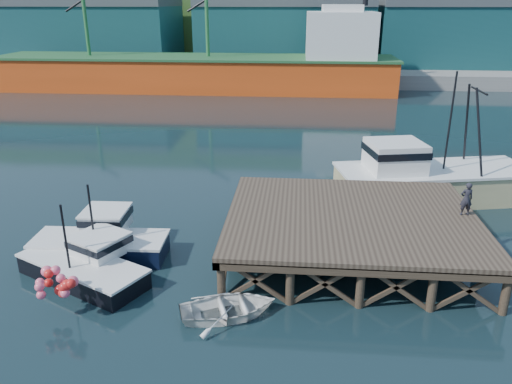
# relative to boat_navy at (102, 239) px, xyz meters

# --- Properties ---
(ground) EXTENTS (300.00, 300.00, 0.00)m
(ground) POSITION_rel_boat_navy_xyz_m (6.67, 1.15, -0.81)
(ground) COLOR black
(ground) RESTS_ON ground
(wharf) EXTENTS (12.00, 10.00, 2.62)m
(wharf) POSITION_rel_boat_navy_xyz_m (12.17, 0.96, 1.13)
(wharf) COLOR brown
(wharf) RESTS_ON ground
(far_quay) EXTENTS (160.00, 40.00, 2.00)m
(far_quay) POSITION_rel_boat_navy_xyz_m (6.67, 71.15, 0.19)
(far_quay) COLOR gray
(far_quay) RESTS_ON ground
(warehouse_left) EXTENTS (32.00, 16.00, 9.00)m
(warehouse_left) POSITION_rel_boat_navy_xyz_m (-28.33, 66.15, 5.69)
(warehouse_left) COLOR #17484E
(warehouse_left) RESTS_ON far_quay
(warehouse_mid) EXTENTS (28.00, 16.00, 9.00)m
(warehouse_mid) POSITION_rel_boat_navy_xyz_m (6.67, 66.15, 5.69)
(warehouse_mid) COLOR #17484E
(warehouse_mid) RESTS_ON far_quay
(warehouse_right) EXTENTS (30.00, 16.00, 9.00)m
(warehouse_right) POSITION_rel_boat_navy_xyz_m (36.67, 66.15, 5.69)
(warehouse_right) COLOR #17484E
(warehouse_right) RESTS_ON far_quay
(cargo_ship) EXTENTS (55.50, 10.00, 13.75)m
(cargo_ship) POSITION_rel_boat_navy_xyz_m (-1.79, 49.15, 2.50)
(cargo_ship) COLOR #E94C15
(cargo_ship) RESTS_ON ground
(hillside) EXTENTS (220.00, 50.00, 22.00)m
(hillside) POSITION_rel_boat_navy_xyz_m (6.67, 101.15, 10.19)
(hillside) COLOR #2D511E
(hillside) RESTS_ON ground
(boat_navy) EXTENTS (6.51, 3.53, 4.02)m
(boat_navy) POSITION_rel_boat_navy_xyz_m (0.00, 0.00, 0.00)
(boat_navy) COLOR black
(boat_navy) RESTS_ON ground
(boat_black) EXTENTS (6.67, 5.61, 3.90)m
(boat_black) POSITION_rel_boat_navy_xyz_m (0.14, -2.25, -0.09)
(boat_black) COLOR black
(boat_black) RESTS_ON ground
(trawler) EXTENTS (12.55, 6.60, 7.99)m
(trawler) POSITION_rel_boat_navy_xyz_m (17.73, 9.00, 0.84)
(trawler) COLOR #C7BA81
(trawler) RESTS_ON ground
(dinghy) EXTENTS (4.54, 3.86, 0.80)m
(dinghy) POSITION_rel_boat_navy_xyz_m (6.93, -4.65, -0.41)
(dinghy) COLOR white
(dinghy) RESTS_ON ground
(dockworker) EXTENTS (0.64, 0.46, 1.65)m
(dockworker) POSITION_rel_boat_navy_xyz_m (17.57, 1.55, 2.14)
(dockworker) COLOR #222129
(dockworker) RESTS_ON wharf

